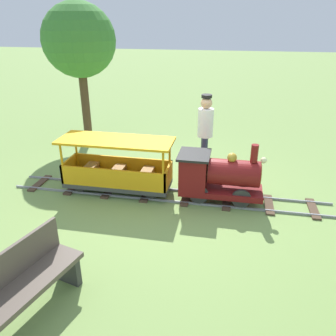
{
  "coord_description": "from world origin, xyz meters",
  "views": [
    {
      "loc": [
        5.24,
        1.05,
        2.93
      ],
      "look_at": [
        0.0,
        0.03,
        0.55
      ],
      "focal_mm": 36.07,
      "sensor_mm": 36.0,
      "label": 1
    }
  ],
  "objects_px": {
    "locomotive": "(217,175)",
    "passenger_car": "(118,170)",
    "conductor_person": "(205,129)",
    "park_bench": "(24,284)",
    "oak_tree_near": "(79,41)"
  },
  "relations": [
    {
      "from": "locomotive",
      "to": "park_bench",
      "type": "bearing_deg",
      "value": -32.04
    },
    {
      "from": "locomotive",
      "to": "park_bench",
      "type": "xyz_separation_m",
      "value": [
        2.88,
        -1.8,
        -0.07
      ]
    },
    {
      "from": "locomotive",
      "to": "conductor_person",
      "type": "bearing_deg",
      "value": -163.69
    },
    {
      "from": "passenger_car",
      "to": "oak_tree_near",
      "type": "xyz_separation_m",
      "value": [
        -2.7,
        -1.74,
        2.0
      ]
    },
    {
      "from": "conductor_person",
      "to": "oak_tree_near",
      "type": "distance_m",
      "value": 3.87
    },
    {
      "from": "passenger_car",
      "to": "park_bench",
      "type": "relative_size",
      "value": 1.47
    },
    {
      "from": "passenger_car",
      "to": "park_bench",
      "type": "distance_m",
      "value": 2.88
    },
    {
      "from": "park_bench",
      "to": "oak_tree_near",
      "type": "height_order",
      "value": "oak_tree_near"
    },
    {
      "from": "locomotive",
      "to": "passenger_car",
      "type": "height_order",
      "value": "locomotive"
    },
    {
      "from": "park_bench",
      "to": "oak_tree_near",
      "type": "xyz_separation_m",
      "value": [
        -5.58,
        -1.71,
        2.01
      ]
    },
    {
      "from": "passenger_car",
      "to": "oak_tree_near",
      "type": "bearing_deg",
      "value": -147.16
    },
    {
      "from": "conductor_person",
      "to": "park_bench",
      "type": "xyz_separation_m",
      "value": [
        3.97,
        -1.48,
        -0.54
      ]
    },
    {
      "from": "passenger_car",
      "to": "conductor_person",
      "type": "distance_m",
      "value": 1.89
    },
    {
      "from": "locomotive",
      "to": "passenger_car",
      "type": "bearing_deg",
      "value": -90.0
    },
    {
      "from": "conductor_person",
      "to": "park_bench",
      "type": "bearing_deg",
      "value": -20.44
    }
  ]
}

